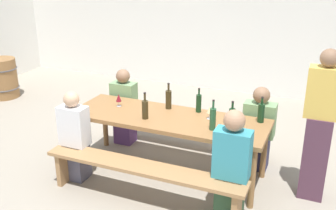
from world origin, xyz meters
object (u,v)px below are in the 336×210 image
Objects in this scene: wine_bottle_3 at (145,109)px; standing_host at (319,129)px; wine_bottle_5 at (199,103)px; seated_guest_near_1 at (231,167)px; wine_glass_1 at (119,98)px; seated_guest_far_1 at (258,131)px; bench_near at (142,173)px; seated_guest_near_0 at (75,138)px; tasting_table at (168,122)px; bench_far at (188,125)px; wine_bottle_1 at (213,118)px; wine_barrel at (3,78)px; wine_glass_0 at (210,110)px; seated_guest_far_0 at (124,108)px; wine_bottle_4 at (261,112)px; wine_bottle_0 at (232,117)px; wine_bottle_2 at (169,99)px.

standing_host is at bearing 9.14° from wine_bottle_3.
seated_guest_near_1 is (0.65, -0.85, -0.30)m from wine_bottle_5.
seated_guest_far_1 reaches higher than wine_glass_1.
seated_guest_near_0 is at bearing 171.16° from bench_near.
tasting_table is 1.04× the size of bench_far.
wine_bottle_3 is at bearing -59.85° from seated_guest_far_1.
wine_bottle_1 is 0.46× the size of wine_barrel.
wine_glass_0 reaches higher than wine_barrel.
wine_bottle_5 is (0.28, 1.00, 0.51)m from bench_near.
wine_bottle_3 reaches higher than wine_bottle_5.
wine_bottle_5 is 0.28× the size of seated_guest_far_1.
seated_guest_far_0 is 3.21m from wine_barrel.
seated_guest_near_0 reaches higher than seated_guest_far_1.
wine_bottle_4 is (1.05, 0.98, 0.51)m from bench_near.
seated_guest_far_1 reaches higher than wine_barrel.
seated_guest_far_0 is (-0.20, 0.47, -0.34)m from wine_glass_1.
wine_bottle_0 is 0.39m from wine_bottle_4.
seated_guest_far_1 is at bearing 29.19° from tasting_table.
seated_guest_near_0 reaches higher than wine_glass_0.
seated_guest_near_1 reaches higher than tasting_table.
wine_bottle_0 is 1.01m from wine_bottle_3.
seated_guest_far_1 is (0.71, 0.26, -0.35)m from wine_bottle_5.
seated_guest_near_1 is (-0.12, -0.83, -0.30)m from wine_bottle_4.
wine_bottle_0 is 0.92× the size of wine_bottle_2.
wine_bottle_5 is 1.41m from standing_host.
seated_guest_far_0 reaches higher than wine_glass_0.
seated_guest_near_1 is at bearing -19.04° from wine_bottle_3.
bench_far is at bearing 90.00° from tasting_table.
wine_glass_0 is 1.19m from wine_glass_1.
bench_near is 1.52m from wine_bottle_4.
wine_bottle_2 is at bearing 96.03° from bench_near.
wine_glass_1 is 0.15× the size of seated_guest_far_1.
wine_barrel is at bearing 57.65° from seated_guest_near_0.
wine_bottle_2 reaches higher than bench_far.
wine_bottle_1 is 0.21× the size of standing_host.
standing_host is (1.69, 0.86, 0.46)m from bench_near.
wine_glass_1 reaches higher than wine_glass_0.
wine_bottle_4 is at bearing 0.95° from wine_bottle_2.
wine_bottle_0 is at bearing 42.12° from bench_near.
seated_guest_near_0 reaches higher than bench_far.
tasting_table is 7.73× the size of wine_bottle_0.
wine_bottle_3 is at bearing -157.64° from wine_glass_0.
seated_guest_far_0 is 1.46× the size of wine_barrel.
wine_glass_1 is (-0.61, -0.18, -0.02)m from wine_bottle_2.
standing_host reaches higher than wine_bottle_2.
wine_glass_0 is (0.47, 0.13, 0.18)m from tasting_table.
wine_bottle_1 is (0.60, 0.55, 0.52)m from bench_near.
tasting_table is 1.12m from seated_guest_near_0.
wine_bottle_3 is 0.30× the size of seated_guest_far_1.
wine_bottle_3 is at bearing -161.43° from wine_bottle_4.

